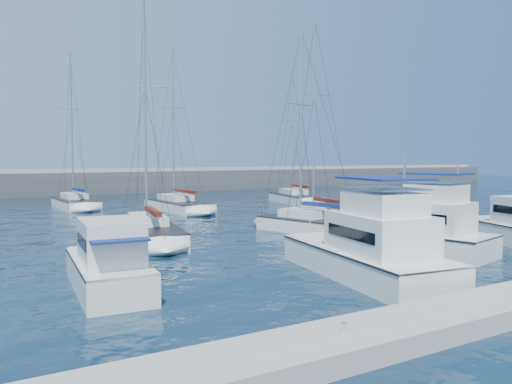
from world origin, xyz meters
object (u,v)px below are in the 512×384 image
sailboat_mid_b (149,232)px  sailboat_back_b (178,205)px  sailboat_mid_d (318,218)px  motor_yacht_port_outer (109,267)px  motor_yacht_stbd_inner (421,232)px  sailboat_back_c (295,198)px  motor_yacht_port_inner (370,251)px  sailboat_mid_c (308,224)px  sailboat_back_a (75,203)px

sailboat_mid_b → sailboat_back_b: (7.73, 15.08, 0.00)m
sailboat_back_b → sailboat_mid_d: bearing=-73.0°
motor_yacht_port_outer → sailboat_mid_d: (18.28, 11.06, -0.40)m
motor_yacht_stbd_inner → sailboat_back_c: 29.52m
sailboat_mid_b → motor_yacht_stbd_inner: bearing=-35.6°
motor_yacht_port_inner → sailboat_back_b: (2.66, 29.09, -0.62)m
motor_yacht_port_outer → motor_yacht_port_inner: motor_yacht_port_inner is taller
sailboat_back_b → motor_yacht_port_outer: bearing=-120.0°
motor_yacht_port_inner → sailboat_back_b: size_ratio=0.60×
motor_yacht_port_inner → motor_yacht_stbd_inner: size_ratio=1.11×
sailboat_back_b → sailboat_mid_b: bearing=-120.8°
motor_yacht_port_outer → sailboat_back_b: size_ratio=0.42×
motor_yacht_port_inner → sailboat_mid_d: size_ratio=0.60×
sailboat_back_c → sailboat_mid_b: bearing=-132.9°
sailboat_mid_c → sailboat_back_c: 21.75m
motor_yacht_stbd_inner → sailboat_mid_b: 15.93m
motor_yacht_port_inner → sailboat_mid_c: (5.40, 11.86, -0.61)m
sailboat_mid_b → motor_yacht_port_outer: bearing=-106.0°
sailboat_mid_d → sailboat_back_c: (8.78, 15.86, -0.02)m
sailboat_back_a → sailboat_back_c: 23.16m
sailboat_mid_b → sailboat_mid_d: (13.27, 0.40, 0.02)m
sailboat_mid_c → sailboat_mid_d: 3.79m
motor_yacht_port_inner → sailboat_mid_c: size_ratio=0.68×
motor_yacht_stbd_inner → sailboat_back_a: (-11.64, 33.30, -0.60)m
sailboat_back_b → sailboat_back_c: 14.38m
sailboat_back_b → sailboat_back_c: bearing=1.0°
sailboat_back_a → sailboat_mid_d: bearing=-61.0°
sailboat_mid_b → sailboat_back_b: size_ratio=0.96×
motor_yacht_port_outer → motor_yacht_stbd_inner: motor_yacht_stbd_inner is taller
motor_yacht_port_inner → sailboat_mid_b: 14.91m
sailboat_mid_d → sailboat_back_a: (-13.63, 21.68, -0.00)m
sailboat_mid_b → sailboat_back_a: bearing=100.1°
motor_yacht_port_outer → sailboat_mid_c: sailboat_mid_c is taller
sailboat_mid_d → sailboat_back_c: 18.13m
motor_yacht_stbd_inner → sailboat_mid_c: (-0.81, 9.07, -0.61)m
sailboat_mid_b → sailboat_mid_c: 10.69m
sailboat_mid_c → sailboat_back_c: sailboat_back_c is taller
sailboat_mid_c → sailboat_back_b: bearing=83.6°
sailboat_mid_d → sailboat_back_b: sailboat_mid_d is taller
sailboat_mid_d → motor_yacht_port_outer: bearing=-143.1°
motor_yacht_port_outer → motor_yacht_stbd_inner: size_ratio=0.78×
sailboat_mid_c → sailboat_mid_d: (2.80, 2.55, 0.01)m
motor_yacht_port_outer → sailboat_mid_d: 21.37m
motor_yacht_port_outer → sailboat_back_c: bearing=48.9°
sailboat_mid_c → sailboat_mid_d: bearing=26.9°
motor_yacht_port_outer → motor_yacht_stbd_inner: bearing=2.0°
motor_yacht_port_inner → sailboat_back_b: 29.22m
sailboat_mid_c → sailboat_back_b: sailboat_back_b is taller
sailboat_mid_d → sailboat_back_a: bearing=127.9°
motor_yacht_port_inner → sailboat_back_c: bearing=69.0°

